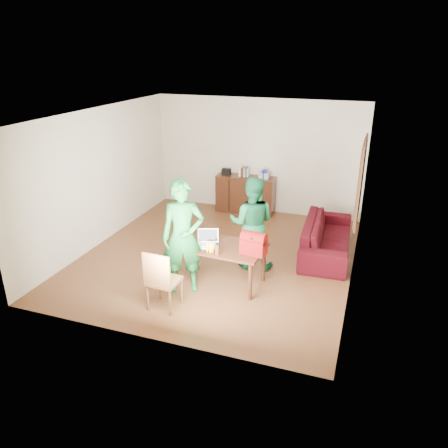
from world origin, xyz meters
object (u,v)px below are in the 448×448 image
at_px(table, 220,250).
at_px(person_far, 252,223).
at_px(chair, 164,291).
at_px(bottle, 217,249).
at_px(person_near, 183,237).
at_px(red_bag, 254,245).
at_px(sofa, 327,237).
at_px(laptop, 208,244).

height_order(table, person_far, person_far).
height_order(chair, bottle, chair).
xyz_separation_m(chair, person_far, (0.87, 1.79, 0.56)).
bearing_deg(person_far, bottle, 69.40).
bearing_deg(person_near, bottle, -18.36).
bearing_deg(bottle, chair, -132.03).
xyz_separation_m(person_near, red_bag, (1.10, 0.28, -0.10)).
height_order(person_near, red_bag, person_near).
relative_size(table, bottle, 7.65).
distance_m(chair, red_bag, 1.57).
distance_m(person_near, red_bag, 1.14).
bearing_deg(bottle, sofa, 55.19).
distance_m(chair, sofa, 3.53).
bearing_deg(laptop, person_near, -155.98).
xyz_separation_m(person_near, laptop, (0.31, 0.31, -0.20)).
relative_size(chair, person_near, 0.53).
distance_m(person_far, laptop, 1.00).
height_order(table, person_near, person_near).
relative_size(laptop, sofa, 0.19).
distance_m(table, person_far, 0.86).
relative_size(table, person_near, 0.81).
height_order(person_near, sofa, person_near).
height_order(person_far, bottle, person_far).
height_order(red_bag, sofa, red_bag).
bearing_deg(table, person_far, 69.88).
distance_m(bottle, red_bag, 0.59).
relative_size(table, chair, 1.55).
xyz_separation_m(laptop, sofa, (1.74, 1.89, -0.42)).
bearing_deg(person_far, table, 58.80).
bearing_deg(sofa, bottle, 142.52).
bearing_deg(table, red_bag, -7.81).
xyz_separation_m(table, person_far, (0.33, 0.75, 0.24)).
bearing_deg(laptop, bottle, -65.99).
xyz_separation_m(person_far, sofa, (1.24, 1.04, -0.53)).
distance_m(table, chair, 1.21).
distance_m(chair, bottle, 1.05).
xyz_separation_m(bottle, sofa, (1.49, 2.15, -0.47)).
bearing_deg(person_near, chair, -119.19).
bearing_deg(red_bag, person_far, 116.06).
bearing_deg(red_bag, sofa, 71.75).
bearing_deg(laptop, person_far, 38.61).
bearing_deg(person_near, sofa, 23.16).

